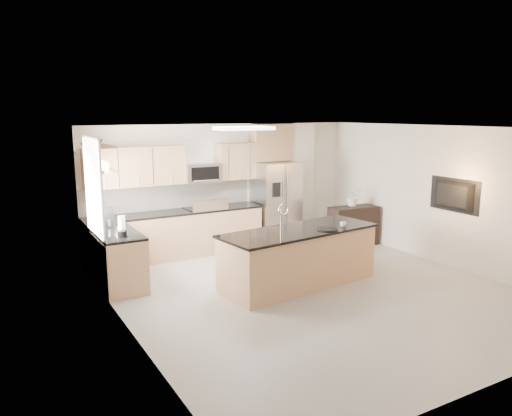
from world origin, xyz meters
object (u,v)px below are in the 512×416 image
refrigerator (276,203)px  island (299,257)px  range (205,230)px  microwave (202,173)px  credenza (353,226)px  platter (327,229)px  bowl (95,141)px  television (451,195)px  coffee_maker (108,218)px  flower_vase (353,192)px  cup (343,224)px  blender (122,228)px  kettle (121,226)px

refrigerator → island: refrigerator is taller
range → refrigerator: bearing=-1.6°
microwave → credenza: bearing=-21.4°
platter → bowl: bearing=147.9°
platter → television: bearing=-7.3°
television → bowl: bearing=68.0°
refrigerator → platter: (-0.71, -2.75, 0.06)m
island → television: 3.13m
coffee_maker → flower_vase: (5.14, -0.27, 0.07)m
cup → television: television is taller
microwave → bowl: 2.54m
credenza → television: (0.50, -2.07, 0.93)m
coffee_maker → television: size_ratio=0.31×
range → blender: bearing=-143.8°
microwave → kettle: 2.54m
refrigerator → island: size_ratio=0.63×
blender → television: television is taller
bowl → flower_vase: (5.30, -0.19, -1.24)m
cup → coffee_maker: coffee_maker is taller
microwave → television: 4.79m
bowl → television: 6.30m
island → blender: size_ratio=8.39×
coffee_maker → kettle: bearing=-83.1°
blender → kettle: blender is taller
refrigerator → island: (-1.10, -2.51, -0.42)m
microwave → bowl: (-2.25, -0.91, 0.76)m
range → coffee_maker: 2.29m
cup → flower_vase: size_ratio=0.19×
blender → refrigerator: bearing=21.5°
range → kettle: kettle is taller
range → flower_vase: bearing=-17.7°
range → cup: size_ratio=9.95×
kettle → coffee_maker: bearing=96.9°
cup → island: bearing=163.5°
coffee_maker → television: (5.61, -2.41, 0.27)m
microwave → platter: size_ratio=2.21×
microwave → flower_vase: bearing=-19.8°
blender → kettle: 0.24m
credenza → island: bearing=-143.5°
microwave → island: 2.97m
cup → coffee_maker: (-3.40, 2.07, 0.09)m
refrigerator → cup: bearing=-97.5°
platter → refrigerator: bearing=75.5°
platter → bowl: bowl is taller
microwave → flower_vase: size_ratio=1.27×
credenza → television: 2.32m
bowl → refrigerator: bearing=10.8°
platter → television: television is taller
range → island: bearing=-77.7°
range → microwave: size_ratio=1.50×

